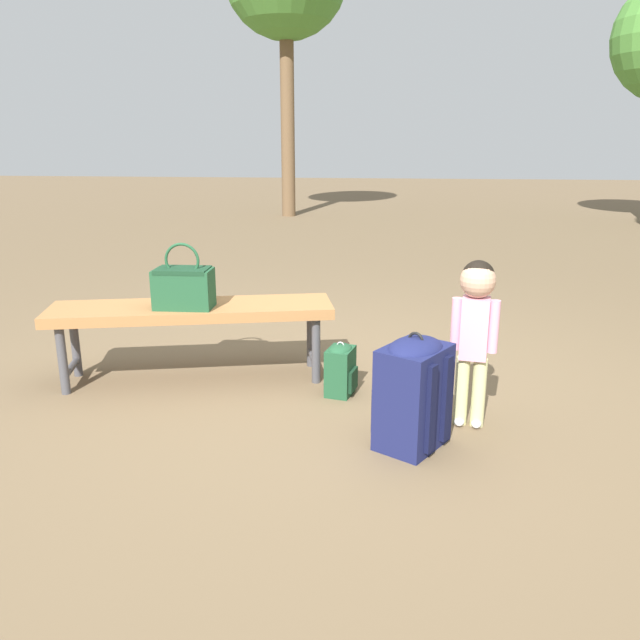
% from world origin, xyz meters
% --- Properties ---
extents(ground_plane, '(40.00, 40.00, 0.00)m').
position_xyz_m(ground_plane, '(0.00, 0.00, 0.00)').
color(ground_plane, brown).
rests_on(ground_plane, ground).
extents(park_bench, '(1.65, 0.76, 0.45)m').
position_xyz_m(park_bench, '(-0.77, 0.15, 0.39)').
color(park_bench, '#9E6B3D').
rests_on(park_bench, ground).
extents(handbag, '(0.33, 0.19, 0.37)m').
position_xyz_m(handbag, '(-0.79, 0.09, 0.58)').
color(handbag, '#1E4C2D').
rests_on(handbag, park_bench).
extents(child_standing, '(0.22, 0.17, 0.82)m').
position_xyz_m(child_standing, '(0.76, -0.30, 0.55)').
color(child_standing, '#CCCC8C').
rests_on(child_standing, ground).
extents(backpack_large, '(0.37, 0.40, 0.55)m').
position_xyz_m(backpack_large, '(0.47, -0.55, 0.27)').
color(backpack_large, '#191E4C').
rests_on(backpack_large, ground).
extents(backpack_small, '(0.18, 0.20, 0.30)m').
position_xyz_m(backpack_small, '(0.10, 0.02, 0.15)').
color(backpack_small, '#1E4C2D').
rests_on(backpack_small, ground).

